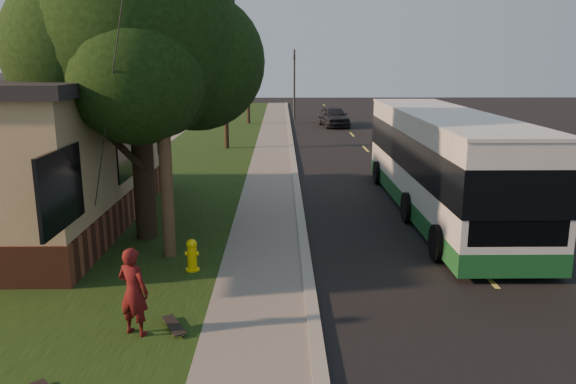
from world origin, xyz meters
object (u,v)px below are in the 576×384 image
(traffic_signal, at_px, (294,79))
(transit_bus, at_px, (442,160))
(skateboard_main, at_px, (174,325))
(dumpster, at_px, (12,194))
(fire_hydrant, at_px, (192,255))
(skateboarder, at_px, (133,291))
(bare_tree_far, at_px, (248,97))
(distant_car, at_px, (334,116))
(utility_pole, at_px, (160,64))
(leafy_tree, at_px, (138,42))
(bare_tree_near, at_px, (226,109))

(traffic_signal, xyz_separation_m, transit_bus, (3.90, -29.00, -1.47))
(skateboard_main, bearing_deg, dumpster, 129.60)
(fire_hydrant, distance_m, dumpster, 7.89)
(fire_hydrant, distance_m, skateboarder, 3.09)
(bare_tree_far, height_order, transit_bus, bare_tree_far)
(transit_bus, bearing_deg, distant_car, 92.87)
(skateboarder, distance_m, dumpster, 9.70)
(skateboard_main, height_order, dumpster, dumpster)
(fire_hydrant, relative_size, skateboarder, 0.47)
(utility_pole, distance_m, bare_tree_far, 29.13)
(utility_pole, xyz_separation_m, skateboard_main, (0.81, -3.83, -4.50))
(fire_hydrant, relative_size, skateboard_main, 0.86)
(fire_hydrant, xyz_separation_m, leafy_tree, (-1.57, 2.65, 4.73))
(utility_pole, relative_size, leafy_tree, 1.16)
(skateboarder, bearing_deg, bare_tree_near, -66.16)
(bare_tree_far, bearing_deg, skateboard_main, -89.13)
(skateboard_main, xyz_separation_m, distant_car, (5.72, 31.31, 0.60))
(fire_hydrant, distance_m, traffic_signal, 34.25)
(distant_car, bearing_deg, bare_tree_near, -129.52)
(fire_hydrant, xyz_separation_m, bare_tree_near, (-0.90, 18.00, 1.72))
(fire_hydrant, height_order, distant_car, distant_car)
(bare_tree_far, xyz_separation_m, dumpster, (-5.84, -25.18, -1.30))
(bare_tree_far, relative_size, transit_bus, 0.34)
(skateboarder, bearing_deg, utility_pole, -64.58)
(utility_pole, bearing_deg, bare_tree_far, 89.40)
(skateboarder, height_order, dumpster, skateboarder)
(leafy_tree, bearing_deg, bare_tree_near, 87.50)
(skateboard_main, height_order, distant_car, distant_car)
(bare_tree_far, bearing_deg, utility_pole, -90.60)
(transit_bus, relative_size, distant_car, 2.74)
(fire_hydrant, bearing_deg, distant_car, 78.44)
(skateboard_main, bearing_deg, fire_hydrant, 92.02)
(fire_hydrant, relative_size, bare_tree_far, 0.18)
(bare_tree_far, distance_m, transit_bus, 26.07)
(fire_hydrant, bearing_deg, traffic_signal, 84.79)
(bare_tree_near, height_order, distant_car, bare_tree_near)
(transit_bus, relative_size, skateboard_main, 13.69)
(bare_tree_near, xyz_separation_m, traffic_signal, (4.00, 16.00, 1.01))
(bare_tree_near, bearing_deg, traffic_signal, 75.96)
(transit_bus, height_order, skateboarder, transit_bus)
(leafy_tree, distance_m, bare_tree_near, 15.66)
(transit_bus, bearing_deg, traffic_signal, 97.66)
(traffic_signal, bearing_deg, dumpster, -107.74)
(fire_hydrant, distance_m, skateboard_main, 2.85)
(bare_tree_far, height_order, dumpster, bare_tree_far)
(utility_pole, distance_m, transit_bus, 9.17)
(leafy_tree, xyz_separation_m, dumpster, (-4.66, 2.18, -4.46))
(dumpster, bearing_deg, traffic_signal, 72.26)
(leafy_tree, relative_size, skateboard_main, 9.11)
(leafy_tree, bearing_deg, skateboarder, -79.51)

